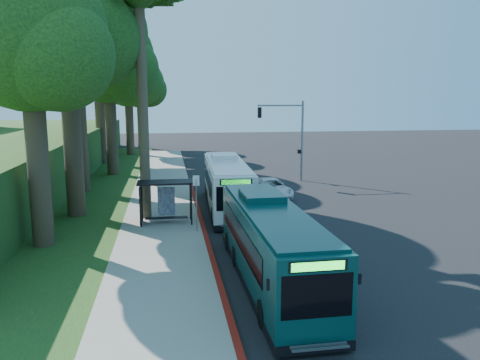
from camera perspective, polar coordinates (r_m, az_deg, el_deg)
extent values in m
plane|color=black|center=(31.06, 4.12, -3.49)|extent=(140.00, 140.00, 0.00)
cube|color=gray|center=(30.28, -9.49, -3.84)|extent=(4.50, 70.00, 0.12)
cube|color=maroon|center=(26.47, -4.55, -5.73)|extent=(0.25, 30.00, 0.13)
cube|color=#234719|center=(35.69, -18.62, -2.18)|extent=(8.00, 70.00, 0.06)
cube|color=black|center=(26.84, -9.04, -0.28)|extent=(3.20, 1.50, 0.10)
cube|color=black|center=(27.14, -12.04, -3.06)|extent=(0.06, 1.30, 2.20)
cube|color=navy|center=(27.77, -8.98, -2.56)|extent=(1.00, 0.12, 1.70)
cube|color=black|center=(27.18, -8.93, -4.57)|extent=(2.40, 0.40, 0.06)
cube|color=black|center=(27.72, -11.87, -2.78)|extent=(0.08, 0.08, 2.40)
cube|color=black|center=(27.71, -6.07, -2.63)|extent=(0.08, 0.08, 2.40)
cube|color=black|center=(26.56, -11.99, -3.34)|extent=(0.08, 0.08, 2.40)
cube|color=black|center=(26.54, -5.94, -3.18)|extent=(0.08, 0.08, 2.40)
cylinder|color=gray|center=(25.12, -5.33, -3.22)|extent=(0.06, 0.06, 3.00)
cube|color=white|center=(24.84, -5.38, -0.08)|extent=(0.35, 0.04, 0.55)
cylinder|color=gray|center=(41.29, 7.57, 4.71)|extent=(0.20, 0.20, 7.00)
cylinder|color=gray|center=(40.60, 4.93, 9.05)|extent=(4.00, 0.14, 0.14)
cube|color=black|center=(40.22, 2.40, 8.22)|extent=(0.30, 0.30, 0.90)
cube|color=black|center=(41.31, 7.21, 3.46)|extent=(0.25, 0.25, 0.35)
cylinder|color=#4C3F2D|center=(27.97, -11.75, 8.30)|extent=(0.60, 0.60, 13.00)
cylinder|color=#382B1E|center=(30.02, -19.80, 5.63)|extent=(1.10, 1.10, 10.50)
sphere|color=#0F3811|center=(30.29, -20.55, 17.87)|extent=(8.00, 8.00, 8.00)
sphere|color=#0F3811|center=(28.70, -17.63, 16.09)|extent=(5.60, 5.60, 5.60)
sphere|color=#0F3811|center=(31.82, -22.49, 15.70)|extent=(5.20, 5.20, 5.20)
cylinder|color=#382B1E|center=(38.03, -19.12, 7.51)|extent=(1.18, 1.18, 11.90)
sphere|color=#0F3811|center=(38.49, -19.77, 18.43)|extent=(10.00, 10.00, 10.00)
sphere|color=#0F3811|center=(36.52, -16.87, 16.92)|extent=(7.00, 7.00, 7.00)
sphere|color=#0F3811|center=(40.38, -21.75, 16.43)|extent=(6.50, 6.50, 6.50)
cylinder|color=#382B1E|center=(45.77, -15.45, 6.70)|extent=(1.06, 1.06, 9.80)
sphere|color=#0F3811|center=(45.86, -15.80, 14.22)|extent=(8.40, 8.40, 8.40)
sphere|color=#0F3811|center=(44.38, -13.72, 13.02)|extent=(5.88, 5.88, 5.88)
sphere|color=#0F3811|center=(47.44, -17.35, 12.97)|extent=(5.46, 5.46, 5.46)
cylinder|color=#382B1E|center=(53.92, -16.67, 7.82)|extent=(1.14, 1.14, 11.20)
sphere|color=#0F3811|center=(54.16, -17.05, 15.11)|extent=(9.60, 9.60, 9.60)
sphere|color=#0F3811|center=(52.40, -15.05, 13.98)|extent=(6.72, 6.72, 6.72)
sphere|color=#0F3811|center=(55.97, -18.51, 13.86)|extent=(6.24, 6.24, 6.24)
cylinder|color=#382B1E|center=(61.66, -13.33, 7.20)|extent=(1.02, 1.02, 9.10)
sphere|color=#0F3811|center=(61.67, -13.54, 12.40)|extent=(8.00, 8.00, 8.00)
sphere|color=#0F3811|center=(60.33, -12.04, 11.52)|extent=(5.60, 5.60, 5.60)
sphere|color=#0F3811|center=(63.15, -14.70, 11.58)|extent=(5.20, 5.20, 5.20)
cylinder|color=#382B1E|center=(69.58, -12.00, 7.25)|extent=(0.98, 0.98, 8.40)
sphere|color=#0F3811|center=(69.55, -12.16, 11.49)|extent=(7.00, 7.00, 7.00)
sphere|color=#0F3811|center=(68.42, -10.98, 10.76)|extent=(4.90, 4.90, 4.90)
sphere|color=#0F3811|center=(70.83, -13.09, 10.85)|extent=(4.55, 4.55, 4.55)
cylinder|color=#382B1E|center=(24.36, -23.45, 2.87)|extent=(1.02, 1.02, 9.10)
sphere|color=#0F3811|center=(24.39, -24.39, 16.01)|extent=(7.20, 7.20, 7.20)
sphere|color=#0F3811|center=(22.91, -21.35, 14.03)|extent=(5.04, 5.04, 5.04)
sphere|color=#0F3811|center=(25.85, -26.28, 13.73)|extent=(4.68, 4.68, 4.68)
cube|color=silver|center=(30.64, -1.62, -0.44)|extent=(2.88, 11.49, 2.71)
cube|color=black|center=(30.92, -1.60, -2.99)|extent=(2.91, 11.55, 0.33)
cube|color=black|center=(31.06, -1.69, 0.19)|extent=(2.84, 8.99, 1.05)
cube|color=black|center=(25.08, -0.49, -2.27)|extent=(2.13, 0.20, 1.33)
cube|color=black|center=(36.15, -2.40, 1.65)|extent=(1.94, 0.19, 0.95)
cube|color=#19E533|center=(24.89, -0.49, -0.24)|extent=(1.58, 0.16, 0.27)
cube|color=silver|center=(30.42, -1.63, 2.16)|extent=(2.67, 10.91, 0.11)
cube|color=silver|center=(32.28, -1.92, 2.90)|extent=(1.79, 2.44, 0.33)
cylinder|color=black|center=(27.26, -3.23, -4.36)|extent=(0.32, 0.96, 0.95)
cylinder|color=black|center=(27.47, 1.35, -4.24)|extent=(0.32, 0.96, 0.95)
cylinder|color=black|center=(35.04, -4.01, -1.15)|extent=(0.32, 0.96, 0.95)
cylinder|color=black|center=(35.21, -0.44, -1.08)|extent=(0.32, 0.96, 0.95)
cube|color=#093635|center=(18.41, 3.83, -7.71)|extent=(2.44, 11.02, 2.61)
cube|color=black|center=(18.87, 3.78, -11.62)|extent=(2.47, 11.07, 0.32)
cube|color=black|center=(18.77, 3.51, -6.56)|extent=(2.47, 8.60, 1.01)
cube|color=black|center=(13.43, 9.33, -13.75)|extent=(2.06, 0.13, 1.28)
cube|color=black|center=(23.49, 0.78, -3.05)|extent=(1.87, 0.13, 0.92)
cube|color=#19E533|center=(13.10, 9.45, -10.28)|extent=(1.52, 0.11, 0.26)
cube|color=#093635|center=(18.05, 3.87, -3.61)|extent=(2.25, 10.46, 0.11)
cube|color=#093635|center=(19.76, 2.66, -1.95)|extent=(1.66, 2.31, 0.32)
cylinder|color=black|center=(15.44, 2.91, -15.97)|extent=(0.28, 0.92, 0.92)
cylinder|color=black|center=(15.99, 10.61, -15.19)|extent=(0.28, 0.92, 0.92)
cylinder|color=black|center=(22.49, -1.32, -7.51)|extent=(0.28, 0.92, 0.92)
cylinder|color=black|center=(22.88, 3.97, -7.23)|extent=(0.28, 0.92, 0.92)
imported|color=white|center=(34.39, 3.76, -1.00)|extent=(2.70, 5.13, 1.38)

